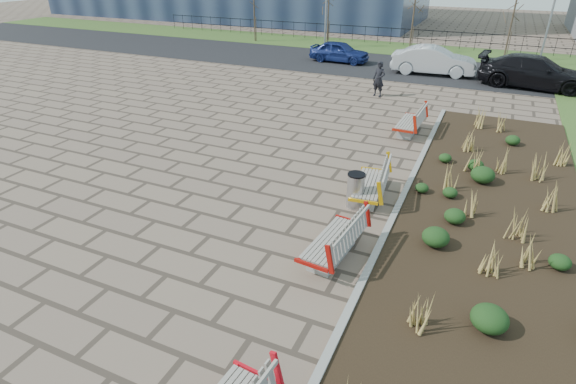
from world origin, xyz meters
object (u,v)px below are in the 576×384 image
at_px(bench_b, 333,238).
at_px(car_blue, 339,52).
at_px(bench_d, 409,120).
at_px(pedestrian, 379,79).
at_px(car_black, 535,72).
at_px(litter_bin, 355,191).
at_px(bench_c, 369,182).
at_px(lamp_west, 326,3).
at_px(lamp_east, 552,13).
at_px(car_silver, 434,60).

bearing_deg(bench_b, car_blue, 114.09).
relative_size(bench_d, car_blue, 0.56).
distance_m(pedestrian, car_black, 8.33).
xyz_separation_m(bench_b, car_blue, (-6.52, 19.83, 0.16)).
bearing_deg(litter_bin, bench_c, 72.35).
xyz_separation_m(bench_b, bench_d, (0.00, 8.77, 0.00)).
xyz_separation_m(lamp_west, lamp_east, (14.00, 0.00, 0.00)).
distance_m(bench_d, lamp_west, 17.79).
distance_m(litter_bin, lamp_west, 23.35).
bearing_deg(bench_d, pedestrian, 119.47).
bearing_deg(lamp_west, bench_b, -69.37).
distance_m(bench_c, pedestrian, 10.47).
xyz_separation_m(bench_d, car_blue, (-6.52, 11.06, 0.16)).
bearing_deg(pedestrian, litter_bin, -65.49).
height_order(car_black, lamp_west, lamp_west).
bearing_deg(car_silver, bench_d, 179.39).
height_order(litter_bin, pedestrian, pedestrian).
height_order(bench_c, litter_bin, bench_c).
bearing_deg(lamp_west, car_blue, -58.66).
height_order(litter_bin, car_black, car_black).
distance_m(bench_c, car_black, 15.62).
bearing_deg(pedestrian, bench_c, -63.71).
xyz_separation_m(bench_d, pedestrian, (-2.35, 4.49, 0.32)).
distance_m(car_silver, car_black, 5.20).
relative_size(bench_c, lamp_west, 0.35).
height_order(bench_b, car_black, car_black).
distance_m(car_black, lamp_east, 6.30).
distance_m(litter_bin, pedestrian, 11.05).
xyz_separation_m(bench_c, car_black, (4.48, 14.96, 0.31)).
distance_m(car_blue, lamp_west, 5.33).
relative_size(bench_d, lamp_west, 0.35).
bearing_deg(car_blue, bench_c, -156.33).
height_order(litter_bin, lamp_east, lamp_east).
xyz_separation_m(bench_b, car_black, (4.48, 18.03, 0.31)).
height_order(pedestrian, car_black, pedestrian).
relative_size(lamp_west, lamp_east, 1.00).
xyz_separation_m(bench_d, litter_bin, (-0.20, -6.35, -0.02)).
bearing_deg(car_blue, car_silver, -96.56).
xyz_separation_m(car_silver, lamp_east, (5.64, 5.00, 2.26)).
xyz_separation_m(litter_bin, lamp_east, (5.20, 21.48, 2.56)).
xyz_separation_m(bench_c, bench_d, (0.00, 5.71, 0.00)).
bearing_deg(car_black, car_blue, 87.57).
relative_size(bench_b, lamp_west, 0.35).
bearing_deg(lamp_west, car_silver, -30.87).
relative_size(bench_d, car_black, 0.39).
relative_size(bench_d, lamp_east, 0.35).
bearing_deg(litter_bin, lamp_east, 76.38).
relative_size(litter_bin, car_blue, 0.26).
height_order(bench_c, bench_d, same).
xyz_separation_m(pedestrian, lamp_west, (-6.65, 10.64, 2.22)).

